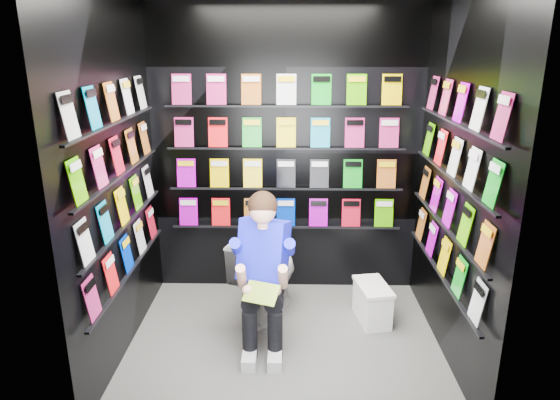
{
  "coord_description": "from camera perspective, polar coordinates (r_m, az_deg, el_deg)",
  "views": [
    {
      "loc": [
        0.04,
        -3.38,
        2.23
      ],
      "look_at": [
        -0.04,
        0.15,
        1.13
      ],
      "focal_mm": 32.0,
      "sensor_mm": 36.0,
      "label": 1
    }
  ],
  "objects": [
    {
      "name": "wall_back",
      "position": [
        4.48,
        0.7,
        5.39
      ],
      "size": [
        2.4,
        0.04,
        2.6
      ],
      "primitive_type": "cube",
      "color": "black",
      "rests_on": "floor"
    },
    {
      "name": "comics_back",
      "position": [
        4.45,
        0.7,
        5.37
      ],
      "size": [
        2.1,
        0.06,
        1.37
      ],
      "primitive_type": null,
      "color": "#B85F1E",
      "rests_on": "wall_back"
    },
    {
      "name": "toilet",
      "position": [
        4.27,
        -1.56,
        -8.51
      ],
      "size": [
        0.65,
        0.85,
        0.73
      ],
      "primitive_type": "imported",
      "rotation": [
        0.0,
        0.0,
        2.79
      ],
      "color": "white",
      "rests_on": "floor"
    },
    {
      "name": "reader",
      "position": [
        3.76,
        -1.88,
        -5.88
      ],
      "size": [
        0.69,
        0.83,
        1.3
      ],
      "primitive_type": null,
      "rotation": [
        0.0,
        0.0,
        -0.35
      ],
      "color": "#191CE4",
      "rests_on": "toilet"
    },
    {
      "name": "floor",
      "position": [
        4.05,
        0.5,
        -16.05
      ],
      "size": [
        2.4,
        2.4,
        0.0
      ],
      "primitive_type": "plane",
      "color": "#565654",
      "rests_on": "ground"
    },
    {
      "name": "wall_front",
      "position": [
        2.55,
        0.29,
        -3.98
      ],
      "size": [
        2.4,
        0.04,
        2.6
      ],
      "primitive_type": "cube",
      "color": "black",
      "rests_on": "floor"
    },
    {
      "name": "wall_right",
      "position": [
        3.69,
        19.53,
        1.77
      ],
      "size": [
        0.04,
        2.0,
        2.6
      ],
      "primitive_type": "cube",
      "color": "black",
      "rests_on": "floor"
    },
    {
      "name": "held_comic",
      "position": [
        3.52,
        -2.16,
        -10.59
      ],
      "size": [
        0.27,
        0.21,
        0.1
      ],
      "primitive_type": "cube",
      "rotation": [
        -0.96,
        0.0,
        -0.35
      ],
      "color": "green",
      "rests_on": "reader"
    },
    {
      "name": "comics_left",
      "position": [
        3.7,
        -17.87,
        2.07
      ],
      "size": [
        0.06,
        1.7,
        1.37
      ],
      "primitive_type": null,
      "color": "#B85F1E",
      "rests_on": "wall_left"
    },
    {
      "name": "comics_right",
      "position": [
        3.68,
        19.09,
        1.85
      ],
      "size": [
        0.06,
        1.7,
        1.37
      ],
      "primitive_type": null,
      "color": "#B85F1E",
      "rests_on": "wall_right"
    },
    {
      "name": "longbox_lid",
      "position": [
        4.26,
        10.61,
        -9.7
      ],
      "size": [
        0.31,
        0.45,
        0.03
      ],
      "primitive_type": "cube",
      "rotation": [
        0.0,
        0.0,
        0.18
      ],
      "color": "white",
      "rests_on": "longbox"
    },
    {
      "name": "wall_left",
      "position": [
        3.72,
        -18.31,
        1.99
      ],
      "size": [
        0.04,
        2.0,
        2.6
      ],
      "primitive_type": "cube",
      "color": "black",
      "rests_on": "floor"
    },
    {
      "name": "longbox",
      "position": [
        4.33,
        10.48,
        -11.63
      ],
      "size": [
        0.29,
        0.43,
        0.3
      ],
      "primitive_type": "cube",
      "rotation": [
        0.0,
        0.0,
        0.18
      ],
      "color": "white",
      "rests_on": "floor"
    }
  ]
}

